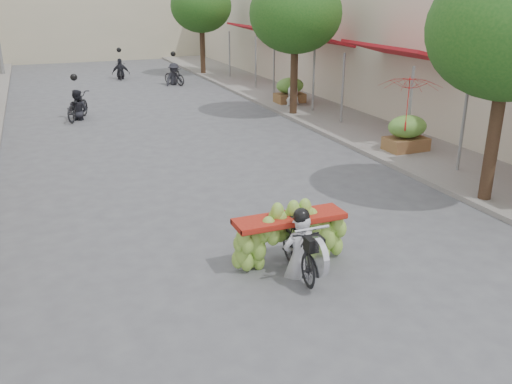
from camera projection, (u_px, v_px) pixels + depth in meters
name	position (u px, v px, depth m)	size (l,w,h in m)	color
ground	(387.00, 365.00, 6.98)	(120.00, 120.00, 0.00)	#545559
sidewalk_right	(317.00, 107.00, 22.47)	(4.00, 60.00, 0.12)	gray
shophouse_row_right	(439.00, 32.00, 22.33)	(9.77, 40.00, 6.00)	beige
far_building	(81.00, 7.00, 38.80)	(20.00, 6.00, 7.00)	#B9B092
street_tree_near	(510.00, 31.00, 11.05)	(3.40, 3.40, 5.25)	#3A2719
street_tree_mid	(295.00, 14.00, 19.74)	(3.40, 3.40, 5.25)	#3A2719
street_tree_far	(201.00, 6.00, 30.17)	(3.40, 3.40, 5.25)	#3A2719
produce_crate_mid	(407.00, 130.00, 15.87)	(1.20, 0.88, 1.16)	brown
produce_crate_far	(290.00, 88.00, 22.83)	(1.20, 0.88, 1.16)	brown
banana_motorbike	(295.00, 233.00, 9.15)	(2.20, 1.81, 2.06)	black
market_umbrella	(411.00, 76.00, 14.79)	(2.02, 2.02, 1.56)	red
pedestrian	(293.00, 86.00, 22.22)	(0.89, 0.69, 1.58)	silver
bg_motorbike_a	(76.00, 100.00, 20.24)	(1.38, 1.92, 1.95)	black
bg_motorbike_b	(174.00, 68.00, 27.75)	(1.19, 1.57, 1.95)	black
bg_motorbike_c	(120.00, 64.00, 29.65)	(1.06, 1.50, 1.95)	black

